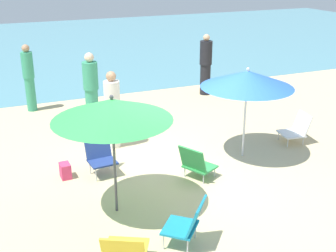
{
  "coord_description": "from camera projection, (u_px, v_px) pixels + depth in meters",
  "views": [
    {
      "loc": [
        -2.97,
        -6.46,
        3.65
      ],
      "look_at": [
        0.0,
        0.61,
        0.7
      ],
      "focal_mm": 47.31,
      "sensor_mm": 36.0,
      "label": 1
    }
  ],
  "objects": [
    {
      "name": "beach_chair_e",
      "position": [
        188.0,
        222.0,
        5.85
      ],
      "size": [
        0.7,
        0.7,
        0.68
      ],
      "rotation": [
        0.0,
        0.0,
        2.42
      ],
      "color": "teal",
      "rests_on": "ground_plane"
    },
    {
      "name": "beach_chair_d",
      "position": [
        125.0,
        248.0,
        5.42
      ],
      "size": [
        0.7,
        0.69,
        0.56
      ],
      "rotation": [
        0.0,
        0.0,
        1.08
      ],
      "color": "gold",
      "rests_on": "ground_plane"
    },
    {
      "name": "ground_plane",
      "position": [
        181.0,
        174.0,
        7.94
      ],
      "size": [
        40.0,
        40.0,
        0.0
      ],
      "primitive_type": "plane",
      "color": "#D3BC8C"
    },
    {
      "name": "beach_chair_b",
      "position": [
        296.0,
        129.0,
        9.2
      ],
      "size": [
        0.6,
        0.56,
        0.62
      ],
      "rotation": [
        0.0,
        0.0,
        -3.28
      ],
      "color": "white",
      "rests_on": "ground_plane"
    },
    {
      "name": "person_c",
      "position": [
        29.0,
        78.0,
        10.9
      ],
      "size": [
        0.28,
        0.28,
        1.67
      ],
      "rotation": [
        0.0,
        0.0,
        4.92
      ],
      "color": "#389970",
      "rests_on": "ground_plane"
    },
    {
      "name": "person_b",
      "position": [
        113.0,
        110.0,
        8.8
      ],
      "size": [
        0.32,
        0.32,
        1.58
      ],
      "rotation": [
        0.0,
        0.0,
        0.81
      ],
      "color": "silver",
      "rests_on": "ground_plane"
    },
    {
      "name": "person_a",
      "position": [
        206.0,
        65.0,
        12.23
      ],
      "size": [
        0.34,
        0.34,
        1.68
      ],
      "rotation": [
        0.0,
        0.0,
        5.42
      ],
      "color": "black",
      "rests_on": "ground_plane"
    },
    {
      "name": "beach_chair_c",
      "position": [
        100.0,
        155.0,
        7.84
      ],
      "size": [
        0.5,
        0.53,
        0.66
      ],
      "rotation": [
        0.0,
        0.0,
        -1.48
      ],
      "color": "navy",
      "rests_on": "ground_plane"
    },
    {
      "name": "person_d",
      "position": [
        91.0,
        91.0,
        9.82
      ],
      "size": [
        0.34,
        0.34,
        1.71
      ],
      "rotation": [
        0.0,
        0.0,
        4.06
      ],
      "color": "#389970",
      "rests_on": "ground_plane"
    },
    {
      "name": "beach_chair_a",
      "position": [
        196.0,
        163.0,
        7.64
      ],
      "size": [
        0.7,
        0.69,
        0.64
      ],
      "rotation": [
        0.0,
        0.0,
        0.48
      ],
      "color": "#33934C",
      "rests_on": "ground_plane"
    },
    {
      "name": "umbrella_blue",
      "position": [
        247.0,
        79.0,
        8.1
      ],
      "size": [
        1.73,
        1.73,
        1.76
      ],
      "color": "silver",
      "rests_on": "ground_plane"
    },
    {
      "name": "beach_bag",
      "position": [
        65.0,
        171.0,
        7.75
      ],
      "size": [
        0.18,
        0.25,
        0.27
      ],
      "primitive_type": "cube",
      "rotation": [
        0.0,
        0.0,
        1.61
      ],
      "color": "#DB3866",
      "rests_on": "ground_plane"
    },
    {
      "name": "sea_water",
      "position": [
        57.0,
        46.0,
        19.24
      ],
      "size": [
        40.0,
        16.0,
        0.01
      ],
      "primitive_type": "cube",
      "color": "#5693A3",
      "rests_on": "ground_plane"
    },
    {
      "name": "umbrella_green",
      "position": [
        112.0,
        110.0,
        6.2
      ],
      "size": [
        1.73,
        1.73,
        1.85
      ],
      "color": "#4C4C51",
      "rests_on": "ground_plane"
    }
  ]
}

